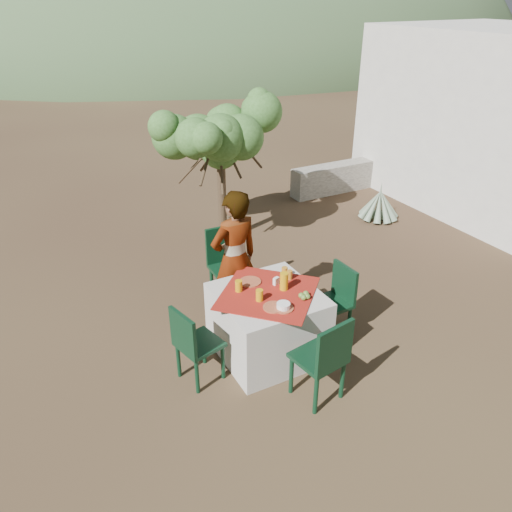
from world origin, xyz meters
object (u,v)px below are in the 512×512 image
Objects in this scene: guesthouse at (501,118)px; person at (235,259)px; table at (268,323)px; chair_far at (227,262)px; chair_left at (193,343)px; agave at (379,205)px; juice_pitcher at (284,281)px; chair_near at (324,357)px; chair_right at (336,298)px; shrub_tree at (222,141)px.

person is at bearing -166.70° from guesthouse.
table is 1.33× the size of chair_far.
chair_far is 1.54m from chair_left.
agave is (3.52, 1.58, -0.58)m from person.
chair_far is at bearing 86.61° from table.
juice_pitcher is at bearing -145.18° from agave.
guesthouse is (5.90, 0.97, 0.96)m from chair_far.
chair_near is 6.66m from guesthouse.
chair_right is at bearing -3.36° from juice_pitcher.
guesthouse reaches higher than chair_left.
juice_pitcher is at bearing -101.45° from chair_left.
chair_near is at bearing -136.80° from agave.
person is at bearing -111.60° from shrub_tree.
shrub_tree is (-0.05, 2.88, 1.10)m from chair_right.
agave is at bearing 128.88° from chair_right.
agave is (2.63, 2.33, -0.23)m from chair_right.
chair_left reaches higher than table.
person is (-0.11, -0.45, 0.28)m from chair_far.
chair_right is 0.77m from juice_pitcher.
chair_near is 3.91m from shrub_tree.
chair_left is 1.72m from chair_right.
chair_far is at bearing -161.77° from agave.
person is at bearing -102.28° from chair_far.
chair_left is at bearing -92.53° from chair_right.
agave is at bearing 34.82° from juice_pitcher.
juice_pitcher reaches higher than chair_right.
chair_near is at bearing -83.04° from table.
table is at bearing -99.73° from chair_left.
shrub_tree is at bearing 172.33° from guesthouse.
table is 1.52× the size of chair_right.
chair_near is 0.47× the size of shrub_tree.
chair_right is 0.52× the size of person.
chair_far reaches higher than chair_left.
guesthouse is at bearing 20.28° from juice_pitcher.
table is at bearing -92.18° from chair_near.
person is 2.40m from shrub_tree.
table is 0.79× the size of person.
chair_right is 3.08m from shrub_tree.
person is 0.75m from juice_pitcher.
guesthouse is at bearing -161.96° from chair_near.
chair_far is 0.49× the size of shrub_tree.
chair_far is 1.22m from juice_pitcher.
chair_left is (-0.94, -1.22, -0.07)m from chair_far.
chair_right is 0.43× the size of shrub_tree.
person reaches higher than juice_pitcher.
chair_far reaches higher than juice_pitcher.
chair_right is 4.40× the size of juice_pitcher.
person is at bearing -61.30° from chair_left.
juice_pitcher reaches higher than table.
guesthouse is (2.49, -0.16, 1.25)m from agave.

